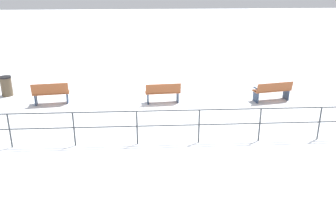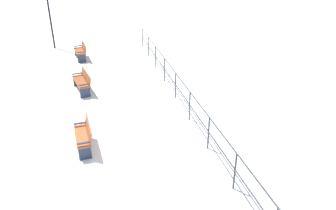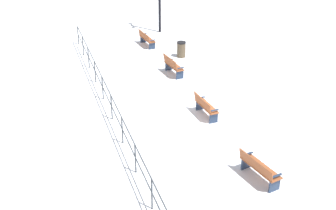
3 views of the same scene
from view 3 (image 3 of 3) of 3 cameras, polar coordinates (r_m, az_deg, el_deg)
ground_plane at (r=18.73m, az=5.23°, el=-1.39°), size 80.00×80.00×0.00m
bench_second at (r=14.93m, az=11.71°, el=-8.04°), size 0.84×1.70×0.87m
bench_third at (r=18.45m, az=4.86°, el=-0.17°), size 0.59×1.49×0.89m
bench_fourth at (r=22.39m, az=0.63°, el=5.12°), size 0.68×1.51×0.95m
bench_fifth at (r=26.52m, az=-2.83°, el=8.61°), size 0.67×1.59×0.85m
waterfront_railing at (r=17.32m, az=-6.72°, el=-1.12°), size 0.05×21.68×1.14m
trash_bin at (r=24.77m, az=1.73°, el=7.23°), size 0.50×0.50×0.88m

